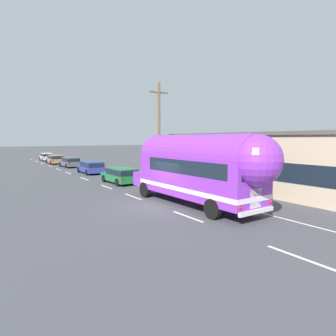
% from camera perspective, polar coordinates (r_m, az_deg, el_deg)
% --- Properties ---
extents(ground_plane, '(300.00, 300.00, 0.00)m').
position_cam_1_polar(ground_plane, '(16.79, -1.88, -7.52)').
color(ground_plane, '#424247').
extents(lane_markings, '(3.78, 80.00, 0.01)m').
position_cam_1_polar(lane_markings, '(29.55, -11.22, -1.83)').
color(lane_markings, silver).
rests_on(lane_markings, ground).
extents(roadside_building, '(13.92, 19.82, 4.34)m').
position_cam_1_polar(roadside_building, '(26.36, 25.31, 1.55)').
color(roadside_building, tan).
rests_on(roadside_building, ground).
extents(utility_pole, '(1.80, 0.24, 8.50)m').
position_cam_1_polar(utility_pole, '(24.34, -1.81, 7.10)').
color(utility_pole, brown).
rests_on(utility_pole, ground).
extents(painted_bus, '(2.75, 10.97, 4.12)m').
position_cam_1_polar(painted_bus, '(16.31, 6.38, 0.26)').
color(painted_bus, purple).
rests_on(painted_bus, ground).
extents(car_lead, '(1.99, 4.32, 1.37)m').
position_cam_1_polar(car_lead, '(25.30, -9.34, -1.27)').
color(car_lead, '#196633').
rests_on(car_lead, ground).
extents(car_second, '(2.08, 4.63, 1.37)m').
position_cam_1_polar(car_second, '(33.28, -14.97, 0.30)').
color(car_second, navy).
rests_on(car_second, ground).
extents(car_third, '(2.02, 4.38, 1.37)m').
position_cam_1_polar(car_third, '(41.58, -18.81, 1.23)').
color(car_third, '#474C51').
rests_on(car_third, ground).
extents(car_fourth, '(2.09, 4.84, 1.37)m').
position_cam_1_polar(car_fourth, '(48.15, -21.43, 1.74)').
color(car_fourth, olive).
rests_on(car_fourth, ground).
extents(car_fifth, '(2.05, 4.40, 1.37)m').
position_cam_1_polar(car_fifth, '(55.34, -22.87, 2.14)').
color(car_fifth, silver).
rests_on(car_fifth, ground).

